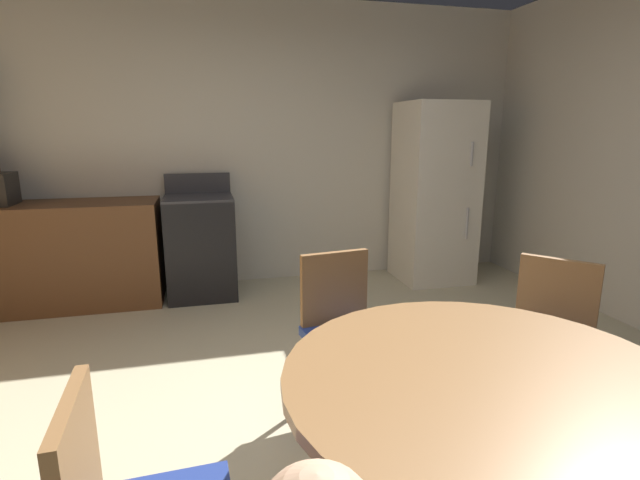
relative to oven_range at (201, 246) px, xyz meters
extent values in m
plane|color=beige|center=(0.51, -2.43, -0.47)|extent=(14.00, 14.00, 0.00)
cube|color=beige|center=(0.51, 0.40, 0.88)|extent=(5.79, 0.12, 2.70)
cube|color=brown|center=(-1.22, 0.00, -0.02)|extent=(1.74, 0.60, 0.90)
cube|color=black|center=(0.00, 0.00, -0.02)|extent=(0.60, 0.60, 0.90)
cube|color=#38383D|center=(0.00, 0.00, 0.44)|extent=(0.60, 0.60, 0.02)
cube|color=#38383D|center=(0.00, 0.28, 0.54)|extent=(0.60, 0.04, 0.18)
cube|color=silver|center=(2.28, -0.05, 0.41)|extent=(0.68, 0.66, 1.76)
cylinder|color=#B2B2B7|center=(2.46, -0.39, 0.81)|extent=(0.02, 0.02, 0.22)
cylinder|color=#B2B2B7|center=(2.46, -0.39, 0.16)|extent=(0.02, 0.02, 0.30)
cylinder|color=olive|center=(0.87, -3.17, 0.27)|extent=(1.28, 1.28, 0.04)
cylinder|color=olive|center=(1.61, -2.77, -0.25)|extent=(0.03, 0.03, 0.43)
cylinder|color=olive|center=(1.39, -2.51, -0.25)|extent=(0.03, 0.03, 0.43)
cylinder|color=olive|center=(1.87, -2.55, -0.25)|extent=(0.03, 0.03, 0.43)
cylinder|color=olive|center=(1.65, -2.29, -0.25)|extent=(0.03, 0.03, 0.43)
cube|color=navy|center=(1.63, -2.53, -0.02)|extent=(0.56, 0.56, 0.05)
cube|color=olive|center=(1.77, -2.42, 0.19)|extent=(0.27, 0.31, 0.42)
cylinder|color=olive|center=(0.92, -2.33, -0.25)|extent=(0.03, 0.03, 0.43)
cylinder|color=olive|center=(0.58, -2.38, -0.25)|extent=(0.03, 0.03, 0.43)
cylinder|color=olive|center=(0.87, -1.99, -0.25)|extent=(0.03, 0.03, 0.43)
cylinder|color=olive|center=(0.54, -2.04, -0.25)|extent=(0.03, 0.03, 0.43)
cube|color=navy|center=(0.73, -2.19, -0.02)|extent=(0.45, 0.45, 0.05)
cube|color=olive|center=(0.70, -2.01, 0.19)|extent=(0.38, 0.09, 0.42)
cylinder|color=olive|center=(1.66, -2.88, -0.25)|extent=(0.03, 0.03, 0.43)
cube|color=olive|center=(-0.30, -3.22, 0.19)|extent=(0.05, 0.38, 0.42)
camera|label=1|loc=(0.04, -4.35, 1.04)|focal=26.69mm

